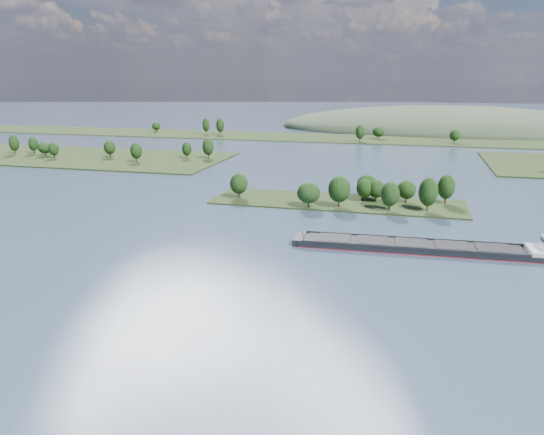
# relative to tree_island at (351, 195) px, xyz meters

# --- Properties ---
(ground) EXTENTS (1800.00, 1800.00, 0.00)m
(ground) POSITION_rel_tree_island_xyz_m (-5.73, -58.62, -3.88)
(ground) COLOR #314455
(ground) RESTS_ON ground
(tree_island) EXTENTS (100.00, 32.57, 14.04)m
(tree_island) POSITION_rel_tree_island_xyz_m (0.00, 0.00, 0.00)
(tree_island) COLOR #213015
(tree_island) RESTS_ON ground
(left_bank) EXTENTS (300.00, 80.00, 16.00)m
(left_bank) POSITION_rel_tree_island_xyz_m (-235.00, 81.42, -2.95)
(left_bank) COLOR #213015
(left_bank) RESTS_ON ground
(back_shoreline) EXTENTS (900.00, 60.00, 15.15)m
(back_shoreline) POSITION_rel_tree_island_xyz_m (4.03, 221.18, -3.21)
(back_shoreline) COLOR #213015
(back_shoreline) RESTS_ON ground
(hill_west) EXTENTS (320.00, 160.00, 44.00)m
(hill_west) POSITION_rel_tree_island_xyz_m (54.27, 321.38, -3.88)
(hill_west) COLOR #374731
(hill_west) RESTS_ON ground
(cargo_barge) EXTENTS (84.22, 13.76, 11.34)m
(cargo_barge) POSITION_rel_tree_island_xyz_m (36.67, -51.20, -2.45)
(cargo_barge) COLOR black
(cargo_barge) RESTS_ON ground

